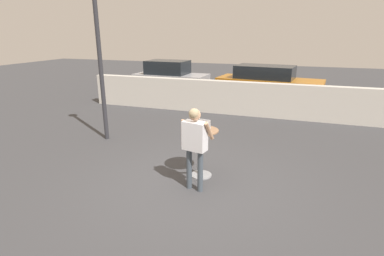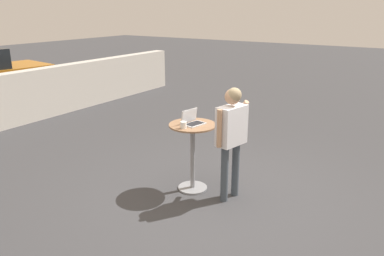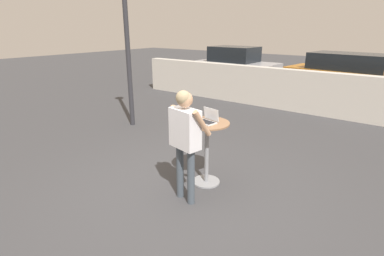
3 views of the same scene
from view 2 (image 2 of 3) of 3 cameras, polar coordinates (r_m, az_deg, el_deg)
The scene contains 5 objects.
ground_plane at distance 5.72m, azimuth 3.80°, elevation -10.49°, with size 50.00×50.00×0.00m, color #3D3D3F.
cafe_table at distance 5.69m, azimuth 0.09°, elevation -2.88°, with size 0.71×0.71×1.06m.
laptop at distance 5.57m, azimuth 0.10°, elevation 1.09°, with size 0.35×0.29×0.22m.
coffee_mug at distance 5.38m, azimuth -1.30°, elevation 0.47°, with size 0.13×0.09×0.10m.
standing_person at distance 5.31m, azimuth 6.03°, elevation -0.21°, with size 0.64×0.35×1.68m.
Camera 2 is at (-4.41, -2.43, 2.72)m, focal length 35.00 mm.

